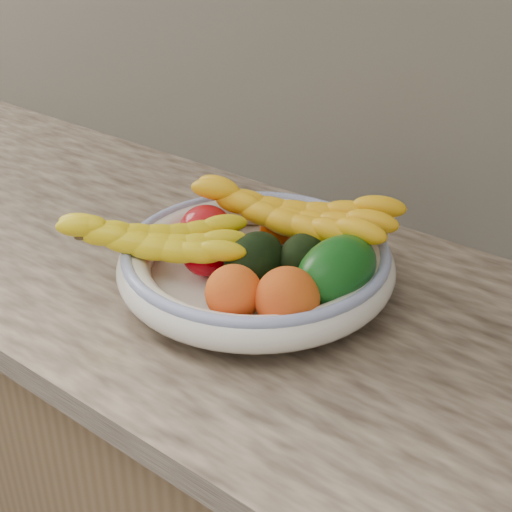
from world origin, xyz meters
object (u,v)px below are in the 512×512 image
object	(u,v)px
green_mango	(337,271)
banana_bunch_front	(154,245)
fruit_bowl	(256,263)
banana_bunch_back	(290,220)

from	to	relation	value
green_mango	banana_bunch_front	xyz separation A→B (m)	(-0.23, -0.10, 0.01)
fruit_bowl	green_mango	xyz separation A→B (m)	(0.13, 0.01, 0.03)
green_mango	banana_bunch_front	size ratio (longest dim) A/B	0.48
fruit_bowl	green_mango	distance (m)	0.13
green_mango	banana_bunch_back	bearing A→B (deg)	156.15
fruit_bowl	banana_bunch_back	world-z (taller)	banana_bunch_back
banana_bunch_back	banana_bunch_front	world-z (taller)	banana_bunch_back
fruit_bowl	banana_bunch_back	size ratio (longest dim) A/B	1.17
fruit_bowl	green_mango	world-z (taller)	green_mango
fruit_bowl	banana_bunch_back	distance (m)	0.08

